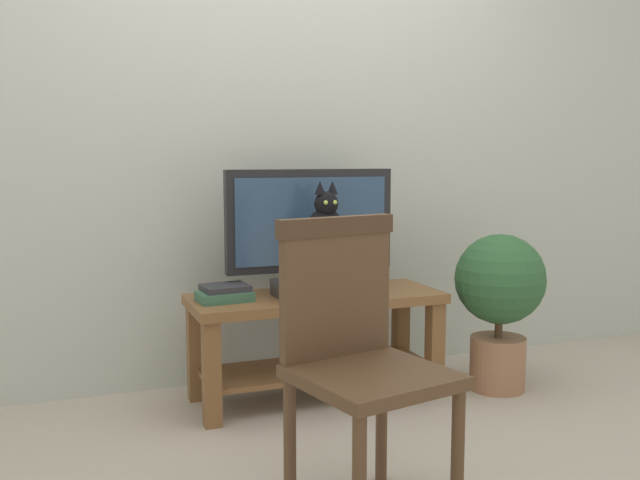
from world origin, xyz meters
The scene contains 9 objects.
ground_plane centered at (0.00, 0.00, 0.00)m, with size 12.00×12.00×0.00m, color #ADA393.
back_wall centered at (0.00, 0.92, 1.40)m, with size 7.00×0.12×2.80m, color #B7BCB2.
tv_stand centered at (0.06, 0.47, 0.34)m, with size 1.14×0.44×0.49m.
tv centered at (0.06, 0.55, 0.79)m, with size 0.79×0.20×0.56m.
media_box centered at (0.07, 0.41, 0.52)m, with size 0.41×0.28×0.07m.
cat centered at (0.07, 0.40, 0.73)m, with size 0.22×0.29×0.44m.
wooden_chair centered at (-0.18, -0.52, 0.53)m, with size 0.51×0.51×0.92m.
book_stack centered at (-0.36, 0.47, 0.52)m, with size 0.24×0.20×0.07m.
potted_plant centered at (0.91, 0.28, 0.46)m, with size 0.42×0.42×0.75m.
Camera 1 is at (-1.05, -2.48, 1.11)m, focal length 39.60 mm.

